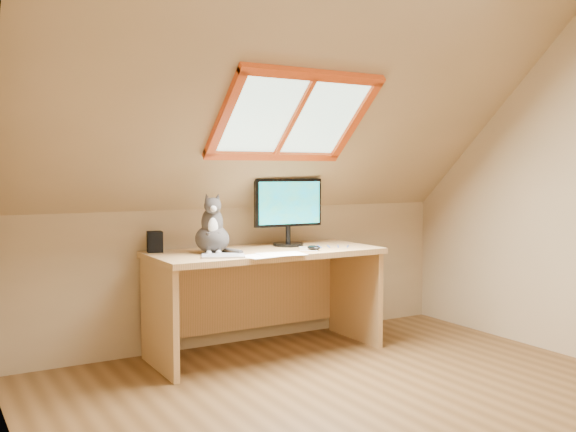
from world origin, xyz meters
TOP-DOWN VIEW (x-y plane):
  - ground at (0.00, 0.00)m, footprint 3.50×3.50m
  - room_shell at (0.00, -0.09)m, footprint 3.52×3.52m
  - desk at (-0.03, 1.45)m, footprint 1.60×0.70m
  - monitor at (0.23, 1.50)m, footprint 0.53×0.22m
  - cat at (-0.42, 1.39)m, footprint 0.29×0.32m
  - desk_speaker at (-0.73, 1.63)m, footprint 0.11×0.11m
  - graphics_tablet at (-0.43, 1.20)m, footprint 0.33×0.28m
  - mouse at (0.25, 1.18)m, footprint 0.08×0.12m
  - papers at (-0.08, 1.12)m, footprint 0.33×0.27m
  - cables at (0.38, 1.26)m, footprint 0.51×0.26m

SIDE VIEW (x-z plane):
  - ground at x=0.00m, z-range 0.00..0.00m
  - desk at x=-0.03m, z-range 0.14..0.87m
  - papers at x=-0.08m, z-range 0.73..0.73m
  - cables at x=0.38m, z-range 0.73..0.74m
  - graphics_tablet at x=-0.43m, z-range 0.73..0.74m
  - mouse at x=0.25m, z-range 0.73..0.76m
  - desk_speaker at x=-0.73m, z-range 0.73..0.87m
  - cat at x=-0.42m, z-range 0.67..1.07m
  - monitor at x=0.23m, z-range 0.76..1.25m
  - room_shell at x=0.00m, z-range 0.23..2.64m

